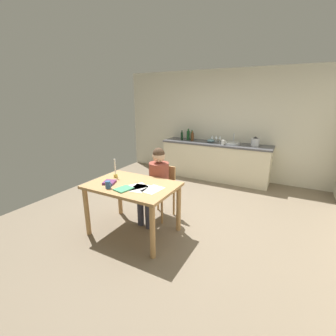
{
  "coord_description": "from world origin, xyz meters",
  "views": [
    {
      "loc": [
        1.63,
        -3.2,
        1.94
      ],
      "look_at": [
        -0.09,
        -0.02,
        0.85
      ],
      "focal_mm": 24.87,
      "sensor_mm": 36.0,
      "label": 1
    }
  ],
  "objects_px": {
    "bottle_vinegar": "(188,135)",
    "teacup_on_counter": "(223,142)",
    "book_cookery": "(124,189)",
    "coffee_mug": "(108,185)",
    "candlestick": "(115,172)",
    "chair_at_table": "(162,189)",
    "mixing_bowl": "(211,141)",
    "sink_unit": "(232,143)",
    "person_seated": "(156,180)",
    "book_magazine": "(109,182)",
    "bottle_wine_red": "(192,136)",
    "wine_glass_near_sink": "(220,138)",
    "dining_table": "(133,192)",
    "wine_glass_back_left": "(212,137)",
    "bottle_sauce": "(192,137)",
    "wine_glass_by_kettle": "(216,137)",
    "stovetop_kettle": "(255,142)",
    "bottle_oil": "(182,136)"
  },
  "relations": [
    {
      "from": "chair_at_table",
      "to": "wine_glass_back_left",
      "type": "relative_size",
      "value": 5.59
    },
    {
      "from": "book_cookery",
      "to": "teacup_on_counter",
      "type": "bearing_deg",
      "value": 92.59
    },
    {
      "from": "bottle_sauce",
      "to": "book_cookery",
      "type": "bearing_deg",
      "value": -83.8
    },
    {
      "from": "person_seated",
      "to": "teacup_on_counter",
      "type": "relative_size",
      "value": 10.37
    },
    {
      "from": "sink_unit",
      "to": "teacup_on_counter",
      "type": "distance_m",
      "value": 0.23
    },
    {
      "from": "bottle_sauce",
      "to": "wine_glass_back_left",
      "type": "xyz_separation_m",
      "value": [
        0.47,
        0.15,
        0.01
      ]
    },
    {
      "from": "bottle_sauce",
      "to": "wine_glass_back_left",
      "type": "height_order",
      "value": "bottle_sauce"
    },
    {
      "from": "coffee_mug",
      "to": "candlestick",
      "type": "relative_size",
      "value": 0.38
    },
    {
      "from": "sink_unit",
      "to": "mixing_bowl",
      "type": "xyz_separation_m",
      "value": [
        -0.51,
        -0.01,
        0.02
      ]
    },
    {
      "from": "coffee_mug",
      "to": "sink_unit",
      "type": "relative_size",
      "value": 0.31
    },
    {
      "from": "chair_at_table",
      "to": "wine_glass_back_left",
      "type": "height_order",
      "value": "wine_glass_back_left"
    },
    {
      "from": "person_seated",
      "to": "bottle_sauce",
      "type": "height_order",
      "value": "person_seated"
    },
    {
      "from": "dining_table",
      "to": "bottle_vinegar",
      "type": "xyz_separation_m",
      "value": [
        -0.48,
        3.05,
        0.37
      ]
    },
    {
      "from": "book_cookery",
      "to": "mixing_bowl",
      "type": "height_order",
      "value": "mixing_bowl"
    },
    {
      "from": "bottle_vinegar",
      "to": "teacup_on_counter",
      "type": "distance_m",
      "value": 1.02
    },
    {
      "from": "coffee_mug",
      "to": "stovetop_kettle",
      "type": "xyz_separation_m",
      "value": [
        1.38,
        3.24,
        0.18
      ]
    },
    {
      "from": "sink_unit",
      "to": "stovetop_kettle",
      "type": "bearing_deg",
      "value": -0.46
    },
    {
      "from": "coffee_mug",
      "to": "book_magazine",
      "type": "relative_size",
      "value": 0.65
    },
    {
      "from": "candlestick",
      "to": "mixing_bowl",
      "type": "bearing_deg",
      "value": 78.68
    },
    {
      "from": "dining_table",
      "to": "bottle_sauce",
      "type": "bearing_deg",
      "value": 96.23
    },
    {
      "from": "mixing_bowl",
      "to": "sink_unit",
      "type": "bearing_deg",
      "value": 0.96
    },
    {
      "from": "person_seated",
      "to": "book_magazine",
      "type": "xyz_separation_m",
      "value": [
        -0.39,
        -0.65,
        0.1
      ]
    },
    {
      "from": "dining_table",
      "to": "sink_unit",
      "type": "relative_size",
      "value": 3.45
    },
    {
      "from": "coffee_mug",
      "to": "candlestick",
      "type": "xyz_separation_m",
      "value": [
        -0.21,
        0.4,
        0.03
      ]
    },
    {
      "from": "dining_table",
      "to": "book_cookery",
      "type": "height_order",
      "value": "book_cookery"
    },
    {
      "from": "candlestick",
      "to": "book_cookery",
      "type": "distance_m",
      "value": 0.55
    },
    {
      "from": "chair_at_table",
      "to": "mixing_bowl",
      "type": "bearing_deg",
      "value": 88.45
    },
    {
      "from": "book_magazine",
      "to": "bottle_oil",
      "type": "distance_m",
      "value": 3.09
    },
    {
      "from": "bottle_oil",
      "to": "teacup_on_counter",
      "type": "bearing_deg",
      "value": -6.54
    },
    {
      "from": "book_cookery",
      "to": "wine_glass_back_left",
      "type": "relative_size",
      "value": 1.48
    },
    {
      "from": "dining_table",
      "to": "bottle_wine_red",
      "type": "relative_size",
      "value": 4.9
    },
    {
      "from": "chair_at_table",
      "to": "wine_glass_near_sink",
      "type": "bearing_deg",
      "value": 84.36
    },
    {
      "from": "wine_glass_back_left",
      "to": "bottle_sauce",
      "type": "bearing_deg",
      "value": -161.83
    },
    {
      "from": "chair_at_table",
      "to": "wine_glass_back_left",
      "type": "xyz_separation_m",
      "value": [
        0.04,
        2.44,
        0.53
      ]
    },
    {
      "from": "book_magazine",
      "to": "bottle_wine_red",
      "type": "distance_m",
      "value": 3.19
    },
    {
      "from": "bottle_wine_red",
      "to": "wine_glass_near_sink",
      "type": "xyz_separation_m",
      "value": [
        0.72,
        0.06,
        0.0
      ]
    },
    {
      "from": "chair_at_table",
      "to": "mixing_bowl",
      "type": "height_order",
      "value": "mixing_bowl"
    },
    {
      "from": "book_magazine",
      "to": "mixing_bowl",
      "type": "xyz_separation_m",
      "value": [
        0.47,
        3.08,
        0.16
      ]
    },
    {
      "from": "bottle_wine_red",
      "to": "wine_glass_back_left",
      "type": "xyz_separation_m",
      "value": [
        0.52,
        0.06,
        0.0
      ]
    },
    {
      "from": "sink_unit",
      "to": "teacup_on_counter",
      "type": "height_order",
      "value": "sink_unit"
    },
    {
      "from": "book_cookery",
      "to": "wine_glass_by_kettle",
      "type": "bearing_deg",
      "value": 97.83
    },
    {
      "from": "bottle_vinegar",
      "to": "mixing_bowl",
      "type": "distance_m",
      "value": 0.65
    },
    {
      "from": "bottle_vinegar",
      "to": "bottle_wine_red",
      "type": "bearing_deg",
      "value": 3.15
    },
    {
      "from": "candlestick",
      "to": "sink_unit",
      "type": "bearing_deg",
      "value": 69.21
    },
    {
      "from": "person_seated",
      "to": "coffee_mug",
      "type": "bearing_deg",
      "value": -109.29
    },
    {
      "from": "dining_table",
      "to": "mixing_bowl",
      "type": "height_order",
      "value": "mixing_bowl"
    },
    {
      "from": "dining_table",
      "to": "book_cookery",
      "type": "distance_m",
      "value": 0.25
    },
    {
      "from": "person_seated",
      "to": "sink_unit",
      "type": "distance_m",
      "value": 2.53
    },
    {
      "from": "coffee_mug",
      "to": "book_cookery",
      "type": "relative_size",
      "value": 0.49
    },
    {
      "from": "coffee_mug",
      "to": "bottle_vinegar",
      "type": "distance_m",
      "value": 3.34
    }
  ]
}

